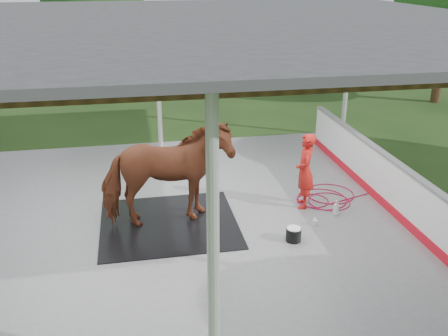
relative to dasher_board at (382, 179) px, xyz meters
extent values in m
plane|color=#1E3814|center=(-4.60, 0.00, -0.59)|extent=(100.00, 100.00, 0.00)
cube|color=slate|center=(-4.60, 0.00, -0.57)|extent=(12.00, 10.00, 0.05)
cylinder|color=beige|center=(-4.60, -4.70, 1.38)|extent=(0.14, 0.14, 3.85)
cylinder|color=beige|center=(-4.60, 4.70, 1.38)|extent=(0.14, 0.14, 3.85)
cylinder|color=beige|center=(1.10, 4.70, 1.38)|extent=(0.14, 0.14, 3.85)
cube|color=brown|center=(-4.60, -4.50, 3.26)|extent=(12.00, 0.10, 0.18)
cube|color=brown|center=(-4.60, -3.00, 3.26)|extent=(12.00, 0.10, 0.18)
cube|color=brown|center=(-4.60, -1.50, 3.26)|extent=(12.00, 0.10, 0.18)
cube|color=brown|center=(-4.60, 0.00, 3.26)|extent=(12.00, 0.10, 0.18)
cube|color=brown|center=(-4.60, 1.50, 3.26)|extent=(12.00, 0.10, 0.18)
cube|color=brown|center=(-4.60, 3.00, 3.26)|extent=(12.00, 0.10, 0.18)
cube|color=brown|center=(-4.60, 4.50, 3.26)|extent=(12.00, 0.10, 0.18)
cube|color=#38383A|center=(-4.60, 0.00, 3.46)|extent=(12.60, 10.60, 0.10)
cube|color=red|center=(0.00, 0.00, -0.44)|extent=(0.14, 8.00, 0.20)
cube|color=white|center=(0.00, 0.00, 0.06)|extent=(0.12, 8.00, 1.00)
cube|color=slate|center=(0.00, 0.00, 0.58)|extent=(0.16, 8.00, 0.06)
cylinder|color=#382314|center=(-6.60, 12.00, 0.51)|extent=(0.36, 0.36, 2.20)
cylinder|color=#382314|center=(1.40, 12.00, 0.51)|extent=(0.36, 0.36, 2.20)
cylinder|color=#382314|center=(6.40, 8.00, 0.51)|extent=(0.36, 0.36, 2.20)
cube|color=black|center=(-4.78, -0.19, -0.53)|extent=(2.78, 2.60, 0.02)
imported|color=brown|center=(-4.78, -0.19, 0.55)|extent=(2.66, 1.44, 2.15)
imported|color=#B41813|center=(-1.79, 0.09, 0.29)|extent=(0.56, 0.70, 1.67)
cylinder|color=black|center=(-2.47, -1.32, -0.41)|extent=(0.30, 0.30, 0.26)
cylinder|color=white|center=(-2.47, -1.32, -0.28)|extent=(0.27, 0.27, 0.03)
imported|color=silver|center=(-1.25, -0.46, -0.37)|extent=(0.15, 0.15, 0.34)
imported|color=#338CD8|center=(-1.85, -0.82, -0.45)|extent=(0.11, 0.11, 0.18)
torus|color=#A80C35|center=(-1.25, 0.32, -0.53)|extent=(1.13, 1.13, 0.02)
torus|color=#A80C35|center=(-1.14, 0.16, -0.53)|extent=(0.95, 0.95, 0.02)
torus|color=#A80C35|center=(-1.50, 0.27, -0.53)|extent=(0.73, 0.73, 0.02)
torus|color=#A80C35|center=(-0.98, 0.55, -0.53)|extent=(1.13, 1.13, 0.02)
cylinder|color=#A80C35|center=(-0.58, 0.23, -0.53)|extent=(1.26, 0.43, 0.02)
camera|label=1|loc=(-5.36, -9.35, 4.40)|focal=40.00mm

